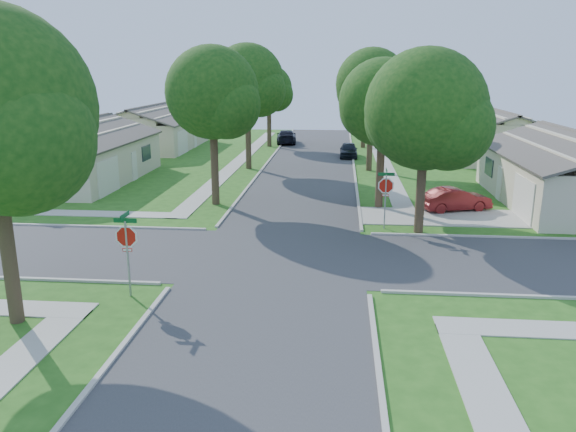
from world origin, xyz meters
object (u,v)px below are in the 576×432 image
(tree_e_mid, at_px, (373,88))
(house_ne_near, at_px, (575,178))
(tree_w_mid, at_px, (248,84))
(car_driveway, at_px, (455,199))
(house_nw_far, at_px, (154,132))
(tree_ne_corner, at_px, (427,115))
(house_nw_near, at_px, (75,159))
(car_curb_west, at_px, (286,137))
(stop_sign_sw, at_px, (127,240))
(house_ne_far, at_px, (494,140))
(tree_e_far, at_px, (365,86))
(tree_e_near, at_px, (384,107))
(tree_w_near, at_px, (213,97))
(car_curb_east, at_px, (349,150))
(stop_sign_ne, at_px, (386,188))
(tree_w_far, at_px, (269,91))

(tree_e_mid, height_order, house_ne_near, tree_e_mid)
(tree_e_mid, height_order, tree_w_mid, tree_w_mid)
(car_driveway, bearing_deg, house_nw_far, 28.84)
(tree_w_mid, distance_m, house_ne_near, 23.46)
(tree_ne_corner, height_order, house_nw_near, tree_ne_corner)
(tree_w_mid, relative_size, house_nw_far, 0.70)
(house_nw_far, xyz_separation_m, car_curb_west, (12.79, 4.42, -0.80))
(stop_sign_sw, distance_m, house_nw_near, 22.71)
(house_ne_far, bearing_deg, tree_e_far, 155.97)
(tree_w_mid, bearing_deg, tree_e_mid, -0.00)
(tree_e_near, height_order, tree_e_mid, tree_e_mid)
(tree_w_near, bearing_deg, house_nw_near, 152.17)
(tree_ne_corner, bearing_deg, tree_e_far, 93.09)
(car_curb_east, distance_m, car_curb_west, 10.92)
(tree_ne_corner, bearing_deg, stop_sign_sw, -141.16)
(stop_sign_sw, distance_m, car_curb_west, 41.17)
(tree_e_mid, bearing_deg, tree_w_near, -128.08)
(tree_w_near, xyz_separation_m, car_curb_east, (7.84, 18.57, -5.47))
(house_ne_near, distance_m, car_curb_east, 20.96)
(stop_sign_ne, xyz_separation_m, tree_w_far, (-9.35, 29.31, 3.48))
(stop_sign_sw, relative_size, car_driveway, 0.77)
(house_ne_far, bearing_deg, car_driveway, -109.32)
(stop_sign_ne, bearing_deg, house_nw_near, 153.54)
(tree_w_far, distance_m, tree_ne_corner, 31.77)
(stop_sign_ne, relative_size, house_nw_far, 0.22)
(stop_sign_sw, distance_m, house_ne_near, 25.98)
(stop_sign_sw, height_order, tree_w_mid, tree_w_mid)
(stop_sign_sw, xyz_separation_m, stop_sign_ne, (9.40, 9.40, 0.00))
(tree_e_far, xyz_separation_m, house_ne_far, (11.24, -5.01, -4.46))
(tree_e_mid, relative_size, car_curb_east, 2.42)
(tree_w_near, xyz_separation_m, house_ne_near, (20.64, 1.99, -4.60))
(tree_e_far, height_order, house_ne_near, tree_e_far)
(tree_e_far, bearing_deg, house_ne_far, -24.03)
(tree_e_mid, relative_size, house_ne_near, 0.68)
(tree_e_mid, bearing_deg, house_ne_far, 35.42)
(tree_e_near, xyz_separation_m, car_curb_west, (-7.95, 27.41, -4.93))
(house_nw_near, bearing_deg, car_curb_west, 59.16)
(stop_sign_sw, height_order, house_nw_far, house_nw_far)
(stop_sign_sw, xyz_separation_m, tree_w_near, (0.06, 13.71, 4.08))
(tree_w_mid, relative_size, tree_w_far, 1.19)
(house_nw_far, bearing_deg, stop_sign_sw, -72.90)
(stop_sign_sw, xyz_separation_m, house_ne_far, (20.69, 33.70, -0.51))
(tree_e_mid, height_order, tree_ne_corner, tree_e_mid)
(tree_w_near, height_order, house_nw_far, tree_w_near)
(tree_e_mid, relative_size, tree_w_mid, 0.96)
(tree_w_far, bearing_deg, car_driveway, -61.88)
(house_ne_near, relative_size, house_nw_far, 1.00)
(tree_e_near, bearing_deg, house_ne_near, 10.04)
(tree_w_mid, xyz_separation_m, house_ne_far, (20.63, 7.99, -4.97))
(house_nw_near, bearing_deg, tree_w_near, -27.83)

